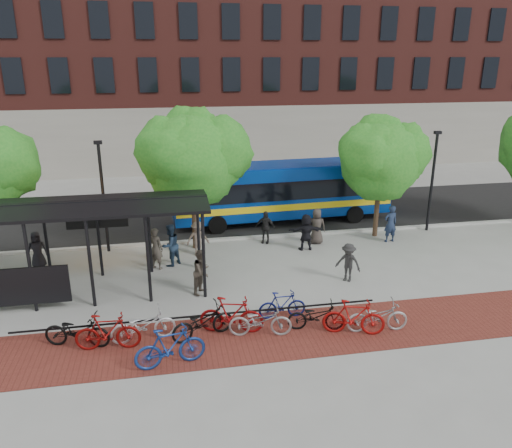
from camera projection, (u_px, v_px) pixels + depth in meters
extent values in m
plane|color=#9E9E99|center=(272.00, 271.00, 21.03)|extent=(160.00, 160.00, 0.00)
cube|color=black|center=(243.00, 214.00, 28.48)|extent=(160.00, 8.00, 0.01)
cube|color=#B7B7B2|center=(255.00, 237.00, 24.74)|extent=(160.00, 0.25, 0.12)
cube|color=maroon|center=(245.00, 338.00, 16.03)|extent=(24.00, 3.00, 0.01)
cube|color=black|center=(202.00, 328.00, 16.64)|extent=(12.00, 0.05, 0.95)
cube|color=maroon|center=(321.00, 39.00, 43.77)|extent=(55.00, 14.00, 20.00)
cylinder|color=black|center=(30.00, 268.00, 17.21)|extent=(0.12, 0.12, 3.30)
cylinder|color=black|center=(46.00, 241.00, 19.73)|extent=(0.12, 0.12, 3.30)
cylinder|color=black|center=(90.00, 264.00, 17.56)|extent=(0.12, 0.12, 3.30)
cylinder|color=black|center=(99.00, 238.00, 20.08)|extent=(0.12, 0.12, 3.30)
cylinder|color=black|center=(148.00, 260.00, 17.91)|extent=(0.12, 0.12, 3.30)
cylinder|color=black|center=(149.00, 235.00, 20.42)|extent=(0.12, 0.12, 3.30)
cylinder|color=black|center=(204.00, 256.00, 18.26)|extent=(0.12, 0.12, 3.30)
cylinder|color=black|center=(198.00, 232.00, 20.77)|extent=(0.12, 0.12, 3.30)
cube|color=black|center=(2.00, 288.00, 17.20)|extent=(4.50, 0.08, 1.40)
cube|color=black|center=(57.00, 211.00, 17.42)|extent=(10.60, 1.65, 0.29)
cube|color=black|center=(64.00, 200.00, 18.72)|extent=(10.60, 1.65, 0.29)
cube|color=black|center=(69.00, 205.00, 19.50)|extent=(9.00, 0.10, 0.40)
cube|color=black|center=(97.00, 219.00, 19.93)|extent=(2.40, 0.12, 0.70)
cube|color=#FF7200|center=(97.00, 219.00, 20.00)|extent=(2.20, 0.02, 0.55)
sphere|color=#227920|center=(1.00, 164.00, 21.01)|extent=(3.20, 3.20, 3.20)
cylinder|color=#382619|center=(195.00, 222.00, 23.18)|extent=(0.24, 0.24, 2.52)
sphere|color=#227920|center=(192.00, 160.00, 22.24)|extent=(4.20, 4.20, 4.20)
sphere|color=#227920|center=(215.00, 152.00, 22.51)|extent=(3.36, 3.36, 3.36)
sphere|color=#227920|center=(173.00, 153.00, 21.68)|extent=(3.15, 3.15, 3.15)
sphere|color=#227920|center=(193.00, 140.00, 22.37)|extent=(2.94, 2.94, 2.94)
cylinder|color=#382619|center=(376.00, 214.00, 24.78)|extent=(0.24, 0.24, 2.27)
sphere|color=#227920|center=(381.00, 161.00, 23.93)|extent=(3.80, 3.80, 3.80)
sphere|color=#227920|center=(398.00, 154.00, 24.18)|extent=(3.04, 3.04, 3.04)
sphere|color=#227920|center=(369.00, 155.00, 23.39)|extent=(2.85, 2.85, 2.85)
sphere|color=#227920|center=(380.00, 143.00, 24.06)|extent=(2.66, 2.66, 2.66)
cylinder|color=black|center=(104.00, 199.00, 22.36)|extent=(0.14, 0.14, 5.00)
cube|color=black|center=(98.00, 142.00, 21.55)|extent=(0.35, 0.20, 0.15)
cylinder|color=black|center=(432.00, 183.00, 25.14)|extent=(0.14, 0.14, 5.00)
cube|color=black|center=(438.00, 133.00, 24.33)|extent=(0.35, 0.20, 0.15)
cube|color=#073292|center=(282.00, 189.00, 26.86)|extent=(11.84, 3.13, 2.69)
cube|color=black|center=(282.00, 185.00, 26.79)|extent=(11.61, 3.16, 0.98)
cube|color=yellow|center=(282.00, 201.00, 27.07)|extent=(11.72, 3.18, 0.34)
cube|color=#073292|center=(282.00, 166.00, 26.45)|extent=(11.59, 2.87, 0.18)
cylinder|color=black|center=(217.00, 225.00, 25.28)|extent=(0.95, 0.32, 0.94)
cylinder|color=black|center=(210.00, 210.00, 27.63)|extent=(0.95, 0.32, 0.94)
cylinder|color=black|center=(355.00, 214.00, 26.94)|extent=(0.95, 0.32, 0.94)
cylinder|color=black|center=(337.00, 202.00, 29.28)|extent=(0.95, 0.32, 0.94)
imported|color=black|center=(77.00, 331.00, 15.41)|extent=(2.20, 1.24, 1.09)
imported|color=maroon|center=(108.00, 332.00, 15.22)|extent=(2.04, 0.74, 1.20)
imported|color=#BDBCBF|center=(143.00, 325.00, 15.73)|extent=(2.14, 1.02, 1.08)
imported|color=navy|center=(170.00, 347.00, 14.40)|extent=(2.16, 0.96, 1.26)
imported|color=black|center=(203.00, 322.00, 15.90)|extent=(2.22, 1.37, 1.10)
imported|color=maroon|center=(231.00, 315.00, 16.17)|extent=(2.18, 1.09, 1.26)
imported|color=gray|center=(260.00, 321.00, 16.00)|extent=(2.13, 1.02, 1.07)
imported|color=navy|center=(282.00, 305.00, 17.11)|extent=(1.66, 0.48, 0.99)
imported|color=black|center=(316.00, 316.00, 16.38)|extent=(1.97, 0.99, 0.99)
imported|color=#9F100E|center=(354.00, 317.00, 16.08)|extent=(2.09, 1.13, 1.21)
imported|color=#9D9D9F|center=(377.00, 316.00, 16.27)|extent=(2.08, 0.87, 1.07)
imported|color=black|center=(37.00, 250.00, 21.12)|extent=(0.85, 0.61, 1.61)
imported|color=#443E36|center=(156.00, 248.00, 20.98)|extent=(0.80, 0.73, 1.83)
imported|color=#1D2F44|center=(170.00, 245.00, 21.31)|extent=(1.14, 1.13, 1.86)
imported|color=brown|center=(198.00, 239.00, 22.43)|extent=(1.09, 0.68, 1.61)
imported|color=black|center=(265.00, 227.00, 23.95)|extent=(1.01, 0.74, 1.59)
imported|color=black|center=(306.00, 232.00, 23.07)|extent=(1.62, 0.60, 1.72)
imported|color=#3D3531|center=(317.00, 226.00, 23.85)|extent=(0.93, 0.70, 1.73)
imported|color=#1E2B48|center=(390.00, 224.00, 24.06)|extent=(0.71, 0.50, 1.84)
imported|color=#4C4339|center=(202.00, 272.00, 18.82)|extent=(1.03, 1.08, 1.75)
imported|color=#272727|center=(348.00, 262.00, 19.86)|extent=(1.17, 1.11, 1.59)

